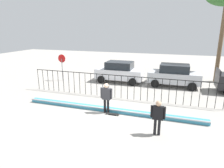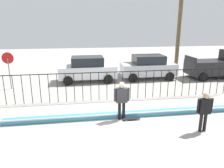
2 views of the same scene
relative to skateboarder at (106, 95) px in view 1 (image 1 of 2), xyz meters
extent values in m
plane|color=#9E9991|center=(0.12, -0.19, -1.08)|extent=(60.00, 60.00, 0.00)
cube|color=teal|center=(0.12, 0.23, -0.97)|extent=(11.00, 0.36, 0.22)
cylinder|color=#B2B2B7|center=(0.12, 0.05, -0.86)|extent=(11.00, 0.09, 0.09)
cylinder|color=black|center=(-6.88, 2.72, -0.24)|extent=(0.04, 0.04, 1.67)
cylinder|color=black|center=(-6.41, 2.72, -0.24)|extent=(0.04, 0.04, 1.67)
cylinder|color=black|center=(-5.94, 2.72, -0.24)|extent=(0.04, 0.04, 1.67)
cylinder|color=black|center=(-5.48, 2.72, -0.24)|extent=(0.04, 0.04, 1.67)
cylinder|color=black|center=(-5.01, 2.72, -0.24)|extent=(0.04, 0.04, 1.67)
cylinder|color=black|center=(-4.54, 2.72, -0.24)|extent=(0.04, 0.04, 1.67)
cylinder|color=black|center=(-4.08, 2.72, -0.24)|extent=(0.04, 0.04, 1.67)
cylinder|color=black|center=(-3.61, 2.72, -0.24)|extent=(0.04, 0.04, 1.67)
cylinder|color=black|center=(-3.14, 2.72, -0.24)|extent=(0.04, 0.04, 1.67)
cylinder|color=black|center=(-2.68, 2.72, -0.24)|extent=(0.04, 0.04, 1.67)
cylinder|color=black|center=(-2.21, 2.72, -0.24)|extent=(0.04, 0.04, 1.67)
cylinder|color=black|center=(-1.74, 2.72, -0.24)|extent=(0.04, 0.04, 1.67)
cylinder|color=black|center=(-1.28, 2.72, -0.24)|extent=(0.04, 0.04, 1.67)
cylinder|color=black|center=(-0.81, 2.72, -0.24)|extent=(0.04, 0.04, 1.67)
cylinder|color=black|center=(-0.34, 2.72, -0.24)|extent=(0.04, 0.04, 1.67)
cylinder|color=black|center=(0.12, 2.72, -0.24)|extent=(0.04, 0.04, 1.67)
cylinder|color=black|center=(0.59, 2.72, -0.24)|extent=(0.04, 0.04, 1.67)
cylinder|color=black|center=(1.06, 2.72, -0.24)|extent=(0.04, 0.04, 1.67)
cylinder|color=black|center=(1.52, 2.72, -0.24)|extent=(0.04, 0.04, 1.67)
cylinder|color=black|center=(1.99, 2.72, -0.24)|extent=(0.04, 0.04, 1.67)
cylinder|color=black|center=(2.46, 2.72, -0.24)|extent=(0.04, 0.04, 1.67)
cylinder|color=black|center=(2.92, 2.72, -0.24)|extent=(0.04, 0.04, 1.67)
cylinder|color=black|center=(3.39, 2.72, -0.24)|extent=(0.04, 0.04, 1.67)
cylinder|color=black|center=(3.86, 2.72, -0.24)|extent=(0.04, 0.04, 1.67)
cylinder|color=black|center=(4.32, 2.72, -0.24)|extent=(0.04, 0.04, 1.67)
cylinder|color=black|center=(4.79, 2.72, -0.24)|extent=(0.04, 0.04, 1.67)
cylinder|color=black|center=(5.26, 2.72, -0.24)|extent=(0.04, 0.04, 1.67)
cylinder|color=black|center=(5.72, 2.72, -0.24)|extent=(0.04, 0.04, 1.67)
cylinder|color=black|center=(6.19, 2.72, -0.24)|extent=(0.04, 0.04, 1.67)
cube|color=black|center=(0.12, 2.72, 0.57)|extent=(14.00, 0.04, 0.04)
cylinder|color=black|center=(-0.10, 0.00, -0.66)|extent=(0.14, 0.14, 0.83)
cylinder|color=black|center=(0.10, 0.00, -0.66)|extent=(0.14, 0.14, 0.83)
cube|color=#333338|center=(0.00, 0.00, 0.10)|extent=(0.51, 0.22, 0.69)
sphere|color=beige|center=(0.00, 0.00, 0.58)|extent=(0.27, 0.27, 0.27)
cylinder|color=#333338|center=(-0.31, 0.00, 0.14)|extent=(0.11, 0.11, 0.62)
cylinder|color=#333338|center=(0.31, 0.00, 0.14)|extent=(0.11, 0.11, 0.62)
cube|color=black|center=(0.44, -0.19, -1.01)|extent=(0.80, 0.20, 0.02)
cylinder|color=silver|center=(0.71, -0.11, -1.05)|extent=(0.05, 0.03, 0.05)
cylinder|color=silver|center=(0.71, -0.26, -1.05)|extent=(0.05, 0.03, 0.05)
cylinder|color=silver|center=(0.17, -0.11, -1.05)|extent=(0.05, 0.03, 0.05)
cylinder|color=silver|center=(0.17, -0.26, -1.05)|extent=(0.05, 0.03, 0.05)
cylinder|color=black|center=(3.01, -1.66, -0.68)|extent=(0.13, 0.13, 0.79)
cylinder|color=black|center=(3.20, -1.66, -0.68)|extent=(0.13, 0.13, 0.79)
cube|color=black|center=(3.11, -1.66, 0.03)|extent=(0.48, 0.21, 0.65)
sphere|color=tan|center=(3.11, -1.66, 0.49)|extent=(0.26, 0.26, 0.26)
cylinder|color=black|center=(2.82, -1.66, 0.07)|extent=(0.10, 0.10, 0.58)
cylinder|color=black|center=(3.40, -1.66, 0.07)|extent=(0.10, 0.10, 0.58)
cube|color=silver|center=(-1.28, 7.07, -0.29)|extent=(4.30, 1.90, 0.90)
cube|color=#1E2328|center=(-1.28, 7.07, 0.49)|extent=(2.37, 1.71, 0.66)
cylinder|color=black|center=(0.19, 8.02, -0.74)|extent=(0.68, 0.22, 0.68)
cylinder|color=black|center=(0.19, 6.12, -0.74)|extent=(0.68, 0.22, 0.68)
cylinder|color=black|center=(-2.74, 8.02, -0.74)|extent=(0.68, 0.22, 0.68)
cylinder|color=black|center=(-2.74, 6.12, -0.74)|extent=(0.68, 0.22, 0.68)
cube|color=#B7BABF|center=(3.55, 7.18, -0.29)|extent=(4.30, 1.90, 0.90)
cube|color=#1E2328|center=(3.55, 7.18, 0.49)|extent=(2.37, 1.71, 0.66)
cylinder|color=black|center=(5.01, 8.13, -0.74)|extent=(0.68, 0.22, 0.68)
cylinder|color=black|center=(5.01, 6.23, -0.74)|extent=(0.68, 0.22, 0.68)
cylinder|color=black|center=(2.09, 8.13, -0.74)|extent=(0.68, 0.22, 0.68)
cylinder|color=black|center=(2.09, 6.23, -0.74)|extent=(0.68, 0.22, 0.68)
cube|color=black|center=(6.82, 6.65, 0.54)|extent=(0.12, 1.75, 0.36)
cylinder|color=black|center=(7.51, 7.60, -0.74)|extent=(0.68, 0.22, 0.68)
cylinder|color=slate|center=(-6.54, 5.80, -0.03)|extent=(0.07, 0.07, 2.10)
cylinder|color=red|center=(-6.54, 5.82, 1.04)|extent=(0.76, 0.02, 0.76)
cylinder|color=brown|center=(7.26, 10.06, 2.24)|extent=(0.36, 0.36, 6.64)
camera|label=1|loc=(3.77, -10.28, 3.74)|focal=31.98mm
camera|label=2|loc=(-1.82, -9.12, 3.29)|focal=34.49mm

